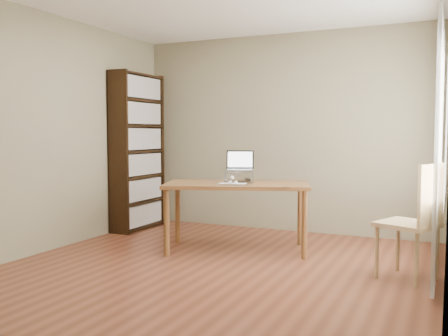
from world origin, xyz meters
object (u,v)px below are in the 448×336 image
at_px(chair, 418,217).
at_px(laptop, 241,165).
at_px(bookshelf, 138,151).
at_px(desk, 237,191).
at_px(cat, 238,176).
at_px(keyboard, 233,184).

bearing_deg(chair, laptop, -172.03).
bearing_deg(bookshelf, desk, -19.92).
distance_m(laptop, cat, 0.13).
relative_size(bookshelf, cat, 4.41).
bearing_deg(desk, bookshelf, 140.57).
xyz_separation_m(desk, keyboard, (0.05, -0.22, 0.09)).
bearing_deg(keyboard, laptop, 82.81).
relative_size(desk, laptop, 4.78).
relative_size(bookshelf, keyboard, 6.44).
xyz_separation_m(laptop, keyboard, (0.05, -0.35, -0.18)).
distance_m(bookshelf, keyboard, 1.98).
xyz_separation_m(bookshelf, chair, (3.60, -1.01, -0.49)).
relative_size(desk, keyboard, 5.29).
bearing_deg(laptop, chair, -34.91).
distance_m(bookshelf, laptop, 1.79).
height_order(bookshelf, cat, bookshelf).
xyz_separation_m(desk, laptop, (0.00, 0.13, 0.27)).
relative_size(desk, cat, 3.63).
bearing_deg(cat, bookshelf, 155.52).
xyz_separation_m(desk, chair, (1.89, -0.39, -0.10)).
relative_size(bookshelf, laptop, 5.81).
height_order(keyboard, chair, chair).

